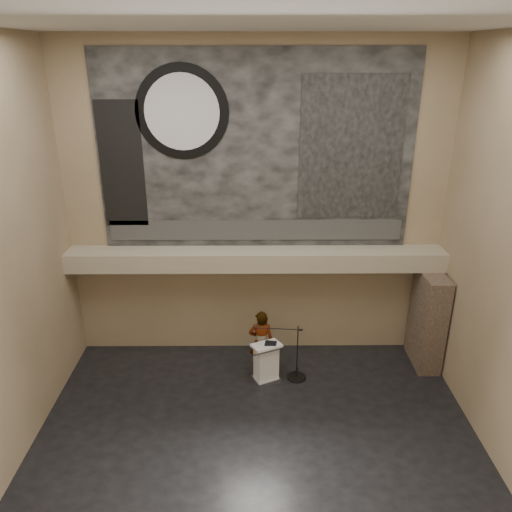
{
  "coord_description": "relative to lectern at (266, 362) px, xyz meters",
  "views": [
    {
      "loc": [
        -0.09,
        -8.65,
        8.06
      ],
      "look_at": [
        0.0,
        3.2,
        3.2
      ],
      "focal_mm": 35.0,
      "sensor_mm": 36.0,
      "label": 1
    }
  ],
  "objects": [
    {
      "name": "lectern",
      "position": [
        0.0,
        0.0,
        0.0
      ],
      "size": [
        0.87,
        0.76,
        1.13
      ],
      "rotation": [
        0.0,
        0.0,
        0.43
      ],
      "color": "silver",
      "rests_on": "floor"
    },
    {
      "name": "binder",
      "position": [
        0.11,
        -0.01,
        0.56
      ],
      "size": [
        0.33,
        0.28,
        0.04
      ],
      "primitive_type": "cube",
      "rotation": [
        0.0,
        0.0,
        -0.14
      ],
      "color": "black",
      "rests_on": "lectern"
    },
    {
      "name": "banner_brick_print",
      "position": [
        -3.66,
        1.59,
        4.85
      ],
      "size": [
        1.1,
        0.02,
        3.2
      ],
      "primitive_type": "cube",
      "color": "black",
      "rests_on": "banner"
    },
    {
      "name": "banner_clock_face",
      "position": [
        -2.06,
        1.57,
        6.15
      ],
      "size": [
        1.84,
        0.02,
        1.84
      ],
      "primitive_type": "cylinder",
      "rotation": [
        1.57,
        0.0,
        0.0
      ],
      "color": "silver",
      "rests_on": "banner"
    },
    {
      "name": "papers",
      "position": [
        -0.06,
        0.01,
        0.55
      ],
      "size": [
        0.3,
        0.35,
        0.0
      ],
      "primitive_type": "cube",
      "rotation": [
        0.0,
        0.0,
        0.32
      ],
      "color": "silver",
      "rests_on": "lectern"
    },
    {
      "name": "banner_text_strip",
      "position": [
        -0.26,
        1.59,
        3.1
      ],
      "size": [
        7.76,
        0.02,
        0.55
      ],
      "primitive_type": "cube",
      "color": "#303030",
      "rests_on": "banner"
    },
    {
      "name": "banner_building_print",
      "position": [
        2.14,
        1.59,
        5.25
      ],
      "size": [
        2.6,
        0.02,
        3.6
      ],
      "primitive_type": "cube",
      "color": "black",
      "rests_on": "banner"
    },
    {
      "name": "mic_stand",
      "position": [
        0.77,
        0.09,
        -0.32
      ],
      "size": [
        1.42,
        0.52,
        1.58
      ],
      "rotation": [
        0.0,
        0.0,
        -0.09
      ],
      "color": "black",
      "rests_on": "floor"
    },
    {
      "name": "banner",
      "position": [
        -0.26,
        1.63,
        5.15
      ],
      "size": [
        8.0,
        0.05,
        5.0
      ],
      "primitive_type": "cube",
      "color": "black",
      "rests_on": "wall_back"
    },
    {
      "name": "ceiling",
      "position": [
        -0.26,
        -2.34,
        7.95
      ],
      "size": [
        10.0,
        10.0,
        0.0
      ],
      "primitive_type": "plane",
      "color": "silver",
      "rests_on": "wall_back"
    },
    {
      "name": "speaker_person",
      "position": [
        -0.13,
        0.38,
        0.37
      ],
      "size": [
        0.69,
        0.47,
        1.84
      ],
      "primitive_type": "imported",
      "rotation": [
        0.0,
        0.0,
        3.09
      ],
      "color": "white",
      "rests_on": "floor"
    },
    {
      "name": "sprinkler_left",
      "position": [
        -1.86,
        1.21,
        2.12
      ],
      "size": [
        0.04,
        0.04,
        0.06
      ],
      "primitive_type": "cylinder",
      "color": "#B2893D",
      "rests_on": "soffit"
    },
    {
      "name": "wall_front",
      "position": [
        -0.26,
        -6.34,
        3.7
      ],
      "size": [
        10.0,
        0.02,
        8.5
      ],
      "primitive_type": "cube",
      "color": "#847453",
      "rests_on": "floor"
    },
    {
      "name": "sprinkler_right",
      "position": [
        1.64,
        1.21,
        2.12
      ],
      "size": [
        0.04,
        0.04,
        0.06
      ],
      "primitive_type": "cylinder",
      "color": "#B2893D",
      "rests_on": "soffit"
    },
    {
      "name": "soffit",
      "position": [
        -0.26,
        1.26,
        2.4
      ],
      "size": [
        10.0,
        0.8,
        0.5
      ],
      "primitive_type": "cube",
      "color": "tan",
      "rests_on": "wall_back"
    },
    {
      "name": "floor",
      "position": [
        -0.26,
        -2.34,
        -0.55
      ],
      "size": [
        10.0,
        10.0,
        0.0
      ],
      "primitive_type": "plane",
      "color": "black",
      "rests_on": "ground"
    },
    {
      "name": "stone_pier",
      "position": [
        4.39,
        0.81,
        0.8
      ],
      "size": [
        0.6,
        1.4,
        2.7
      ],
      "primitive_type": "cube",
      "color": "#413328",
      "rests_on": "floor"
    },
    {
      "name": "wall_back",
      "position": [
        -0.26,
        1.66,
        3.7
      ],
      "size": [
        10.0,
        0.02,
        8.5
      ],
      "primitive_type": "cube",
      "color": "#847453",
      "rests_on": "floor"
    },
    {
      "name": "banner_clock_rim",
      "position": [
        -2.06,
        1.59,
        6.15
      ],
      "size": [
        2.3,
        0.02,
        2.3
      ],
      "primitive_type": "cylinder",
      "rotation": [
        1.57,
        0.0,
        0.0
      ],
      "color": "black",
      "rests_on": "banner"
    }
  ]
}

